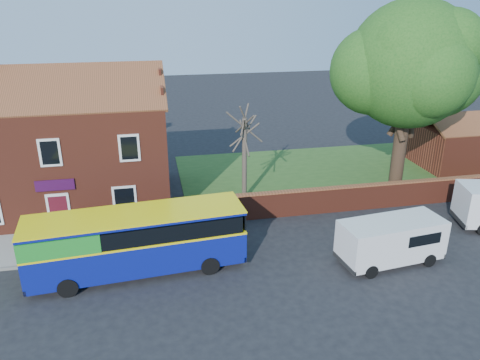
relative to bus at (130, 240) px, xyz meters
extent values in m
plane|color=black|center=(3.12, -2.64, -1.71)|extent=(120.00, 120.00, 0.00)
cube|color=gray|center=(-3.88, 3.11, -1.65)|extent=(18.00, 3.50, 0.12)
cube|color=slate|center=(-3.88, 1.36, -1.64)|extent=(18.00, 0.15, 0.14)
cube|color=#426B28|center=(16.12, 10.36, -1.69)|extent=(26.00, 12.00, 0.04)
cube|color=maroon|center=(-3.88, 8.86, 1.54)|extent=(12.00, 8.00, 6.50)
cube|color=brown|center=(-3.88, 6.86, 5.79)|extent=(12.30, 4.08, 2.16)
cube|color=brown|center=(-3.88, 10.86, 5.79)|extent=(12.30, 4.08, 2.16)
cube|color=black|center=(-3.88, 4.83, 2.89)|extent=(1.10, 0.06, 1.50)
cube|color=#4C0F19|center=(-3.88, 4.81, -0.61)|extent=(0.95, 0.04, 2.10)
cube|color=silver|center=(-3.88, 4.83, -0.56)|extent=(1.20, 0.06, 2.30)
cube|color=#340B32|center=(-3.88, 4.80, 1.09)|extent=(2.00, 0.06, 0.60)
cube|color=maroon|center=(16.12, 4.36, -0.96)|extent=(22.00, 0.30, 1.50)
cube|color=brown|center=(16.12, 4.36, -0.16)|extent=(22.00, 0.38, 0.10)
cube|color=maroon|center=(25.12, 10.36, -0.21)|extent=(8.00, 5.00, 3.00)
cube|color=brown|center=(25.12, 11.61, 1.84)|extent=(8.20, 2.56, 1.24)
cube|color=navy|center=(0.32, 0.03, -0.58)|extent=(9.98, 3.27, 1.56)
cube|color=yellow|center=(0.32, 0.03, 0.20)|extent=(10.00, 3.29, 0.10)
cube|color=black|center=(0.32, 0.03, 0.66)|extent=(9.59, 3.25, 0.78)
cube|color=green|center=(-2.91, -0.24, 0.66)|extent=(3.53, 2.76, 0.83)
cube|color=navy|center=(0.32, 0.03, 1.19)|extent=(9.98, 3.27, 0.14)
cube|color=yellow|center=(0.32, 0.03, 1.27)|extent=(10.02, 3.31, 0.06)
cylinder|color=black|center=(-2.72, -1.38, -1.27)|extent=(0.90, 0.35, 0.88)
cylinder|color=black|center=(-2.91, 0.91, -1.27)|extent=(0.90, 0.35, 0.88)
cylinder|color=black|center=(3.54, -0.85, -1.27)|extent=(0.90, 0.35, 0.88)
cylinder|color=black|center=(3.35, 1.43, -1.27)|extent=(0.90, 0.35, 0.88)
cube|color=white|center=(12.23, -1.54, -0.45)|extent=(5.21, 2.58, 1.90)
cube|color=black|center=(14.47, -1.27, -0.15)|extent=(0.28, 1.70, 0.75)
cube|color=black|center=(14.68, -1.24, -1.31)|extent=(0.34, 2.00, 0.24)
cylinder|color=black|center=(10.75, -2.66, -1.38)|extent=(0.68, 0.30, 0.66)
cylinder|color=black|center=(10.53, -0.79, -1.38)|extent=(0.68, 0.30, 0.66)
cylinder|color=black|center=(13.94, -2.28, -1.38)|extent=(0.68, 0.30, 0.66)
cylinder|color=black|center=(13.71, -0.41, -1.38)|extent=(0.68, 0.30, 0.66)
cylinder|color=black|center=(19.06, 2.00, -1.34)|extent=(0.76, 0.38, 0.73)
cylinder|color=black|center=(17.25, 7.12, 0.80)|extent=(0.87, 0.87, 5.01)
sphere|color=#3C6F22|center=(17.25, 7.12, 6.47)|extent=(7.85, 7.85, 7.85)
sphere|color=#3C6F22|center=(19.54, 7.56, 5.81)|extent=(5.67, 5.67, 5.67)
sphere|color=#3C6F22|center=(15.18, 7.78, 6.03)|extent=(5.45, 5.45, 5.45)
cylinder|color=#4C4238|center=(6.87, 7.20, 0.95)|extent=(0.30, 0.30, 5.31)
cylinder|color=#4C4238|center=(6.87, 7.20, 2.84)|extent=(0.31, 2.59, 2.09)
cylinder|color=#4C4238|center=(6.87, 7.20, 2.65)|extent=(1.35, 1.91, 1.91)
cylinder|color=#4C4238|center=(6.87, 7.20, 3.03)|extent=(2.17, 1.00, 2.12)
camera|label=1|loc=(1.23, -19.50, 10.50)|focal=35.00mm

